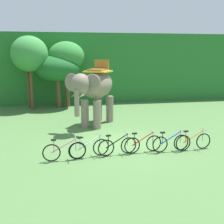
{
  "coord_description": "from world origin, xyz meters",
  "views": [
    {
      "loc": [
        -2.81,
        -12.42,
        4.17
      ],
      "look_at": [
        -0.32,
        1.0,
        1.3
      ],
      "focal_mm": 45.1,
      "sensor_mm": 36.0,
      "label": 1
    }
  ],
  "objects_px": {
    "bike_blue": "(171,143)",
    "bike_red": "(143,144)",
    "tree_left": "(29,54)",
    "bike_black": "(117,146)",
    "bike_pink": "(64,151)",
    "tree_far_left": "(66,57)",
    "bike_orange": "(193,141)",
    "tree_center_left": "(57,68)",
    "bike_white": "(89,148)",
    "elephant": "(95,88)",
    "tree_far_right": "(27,54)"
  },
  "relations": [
    {
      "from": "bike_black",
      "to": "bike_red",
      "type": "xyz_separation_m",
      "value": [
        1.13,
        0.09,
        0.0
      ]
    },
    {
      "from": "elephant",
      "to": "bike_orange",
      "type": "relative_size",
      "value": 2.35
    },
    {
      "from": "tree_far_left",
      "to": "bike_pink",
      "type": "bearing_deg",
      "value": -92.42
    },
    {
      "from": "bike_white",
      "to": "elephant",
      "type": "bearing_deg",
      "value": 80.06
    },
    {
      "from": "tree_center_left",
      "to": "bike_pink",
      "type": "relative_size",
      "value": 2.37
    },
    {
      "from": "tree_far_right",
      "to": "bike_blue",
      "type": "xyz_separation_m",
      "value": [
        6.95,
        -11.24,
        -3.68
      ]
    },
    {
      "from": "tree_left",
      "to": "tree_far_left",
      "type": "bearing_deg",
      "value": 15.36
    },
    {
      "from": "tree_far_left",
      "to": "bike_pink",
      "type": "relative_size",
      "value": 2.95
    },
    {
      "from": "elephant",
      "to": "bike_black",
      "type": "bearing_deg",
      "value": -86.62
    },
    {
      "from": "tree_center_left",
      "to": "elephant",
      "type": "xyz_separation_m",
      "value": [
        2.11,
        -6.22,
        -0.82
      ]
    },
    {
      "from": "bike_pink",
      "to": "tree_far_left",
      "type": "bearing_deg",
      "value": 87.58
    },
    {
      "from": "bike_white",
      "to": "bike_black",
      "type": "distance_m",
      "value": 1.17
    },
    {
      "from": "bike_pink",
      "to": "bike_red",
      "type": "xyz_separation_m",
      "value": [
        3.32,
        0.32,
        0.0
      ]
    },
    {
      "from": "tree_far_left",
      "to": "bike_black",
      "type": "xyz_separation_m",
      "value": [
        1.69,
        -11.34,
        -3.49
      ]
    },
    {
      "from": "bike_white",
      "to": "bike_orange",
      "type": "bearing_deg",
      "value": 0.59
    },
    {
      "from": "tree_far_right",
      "to": "tree_far_left",
      "type": "height_order",
      "value": "tree_far_right"
    },
    {
      "from": "bike_black",
      "to": "bike_blue",
      "type": "height_order",
      "value": "same"
    },
    {
      "from": "tree_left",
      "to": "bike_black",
      "type": "distance_m",
      "value": 12.05
    },
    {
      "from": "tree_far_right",
      "to": "elephant",
      "type": "xyz_separation_m",
      "value": [
        4.32,
        -6.27,
        -1.86
      ]
    },
    {
      "from": "tree_far_right",
      "to": "bike_red",
      "type": "bearing_deg",
      "value": -62.74
    },
    {
      "from": "bike_pink",
      "to": "tree_far_right",
      "type": "bearing_deg",
      "value": 101.96
    },
    {
      "from": "bike_red",
      "to": "bike_blue",
      "type": "bearing_deg",
      "value": -4.58
    },
    {
      "from": "bike_pink",
      "to": "tree_center_left",
      "type": "bearing_deg",
      "value": 91.12
    },
    {
      "from": "bike_red",
      "to": "bike_orange",
      "type": "xyz_separation_m",
      "value": [
        2.26,
        -0.09,
        0.0
      ]
    },
    {
      "from": "tree_left",
      "to": "bike_red",
      "type": "relative_size",
      "value": 3.17
    },
    {
      "from": "tree_center_left",
      "to": "bike_black",
      "type": "relative_size",
      "value": 2.39
    },
    {
      "from": "bike_black",
      "to": "bike_orange",
      "type": "relative_size",
      "value": 0.99
    },
    {
      "from": "tree_far_right",
      "to": "tree_far_left",
      "type": "xyz_separation_m",
      "value": [
        2.92,
        0.11,
        -0.19
      ]
    },
    {
      "from": "bike_white",
      "to": "bike_red",
      "type": "distance_m",
      "value": 2.31
    },
    {
      "from": "tree_far_left",
      "to": "bike_red",
      "type": "height_order",
      "value": "tree_far_left"
    },
    {
      "from": "bike_blue",
      "to": "tree_far_right",
      "type": "bearing_deg",
      "value": 121.73
    },
    {
      "from": "elephant",
      "to": "bike_blue",
      "type": "distance_m",
      "value": 5.91
    },
    {
      "from": "bike_black",
      "to": "bike_red",
      "type": "bearing_deg",
      "value": 4.47
    },
    {
      "from": "elephant",
      "to": "bike_orange",
      "type": "distance_m",
      "value": 6.44
    },
    {
      "from": "tree_far_right",
      "to": "bike_white",
      "type": "xyz_separation_m",
      "value": [
        3.44,
        -11.28,
        -3.68
      ]
    },
    {
      "from": "tree_center_left",
      "to": "bike_blue",
      "type": "distance_m",
      "value": 12.44
    },
    {
      "from": "bike_black",
      "to": "bike_red",
      "type": "relative_size",
      "value": 1.0
    },
    {
      "from": "tree_left",
      "to": "tree_far_left",
      "type": "height_order",
      "value": "tree_left"
    },
    {
      "from": "bike_red",
      "to": "bike_blue",
      "type": "relative_size",
      "value": 1.0
    },
    {
      "from": "bike_pink",
      "to": "bike_white",
      "type": "height_order",
      "value": "same"
    },
    {
      "from": "bike_black",
      "to": "tree_far_right",
      "type": "bearing_deg",
      "value": 112.31
    },
    {
      "from": "tree_left",
      "to": "tree_center_left",
      "type": "height_order",
      "value": "tree_left"
    },
    {
      "from": "tree_center_left",
      "to": "bike_pink",
      "type": "bearing_deg",
      "value": -88.88
    },
    {
      "from": "tree_far_left",
      "to": "bike_blue",
      "type": "relative_size",
      "value": 2.96
    },
    {
      "from": "tree_far_left",
      "to": "bike_orange",
      "type": "bearing_deg",
      "value": -65.85
    },
    {
      "from": "tree_center_left",
      "to": "bike_black",
      "type": "height_order",
      "value": "tree_center_left"
    },
    {
      "from": "bike_black",
      "to": "tree_far_left",
      "type": "bearing_deg",
      "value": 98.49
    },
    {
      "from": "bike_pink",
      "to": "bike_red",
      "type": "distance_m",
      "value": 3.33
    },
    {
      "from": "bike_blue",
      "to": "bike_red",
      "type": "bearing_deg",
      "value": 175.42
    },
    {
      "from": "tree_center_left",
      "to": "tree_far_right",
      "type": "bearing_deg",
      "value": 178.67
    }
  ]
}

